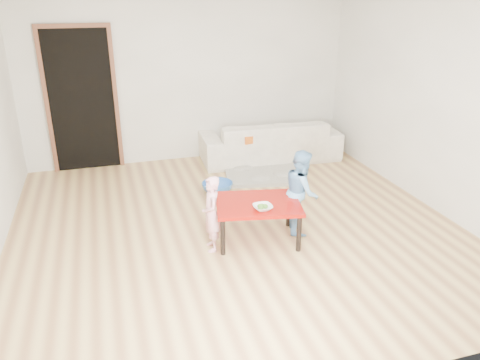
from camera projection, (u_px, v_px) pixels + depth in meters
name	position (u px, v px, depth m)	size (l,w,h in m)	color
floor	(235.00, 226.00, 5.42)	(5.00, 5.00, 0.01)	#9D6E43
back_wall	(189.00, 77.00, 7.15)	(5.00, 0.02, 2.60)	white
right_wall	(435.00, 101.00, 5.60)	(0.02, 5.00, 2.60)	white
doorway	(82.00, 101.00, 6.81)	(1.02, 0.08, 2.11)	brown
sofa	(270.00, 140.00, 7.43)	(2.17, 0.85, 0.63)	white
cushion	(252.00, 136.00, 7.10)	(0.43, 0.39, 0.12)	orange
red_table	(258.00, 221.00, 5.05)	(0.89, 0.67, 0.44)	#910E07
bowl	(263.00, 207.00, 4.79)	(0.20, 0.20, 0.05)	white
broccoli	(263.00, 207.00, 4.79)	(0.12, 0.12, 0.06)	#2D5919
child_pink	(211.00, 214.00, 4.79)	(0.30, 0.19, 0.81)	pink
child_blue	(302.00, 191.00, 5.17)	(0.46, 0.36, 0.94)	#5CA3D7
basin	(217.00, 187.00, 6.31)	(0.42, 0.42, 0.13)	#326BBD
blanket	(262.00, 174.00, 6.87)	(1.07, 0.89, 0.05)	#A9A595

